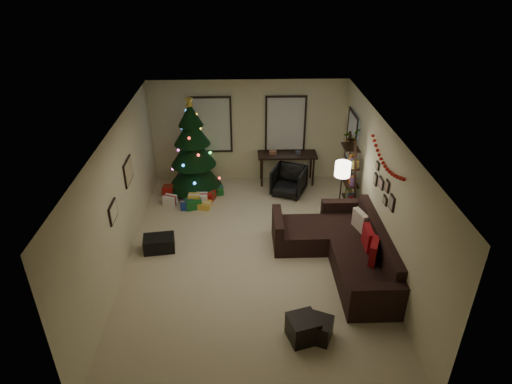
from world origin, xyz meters
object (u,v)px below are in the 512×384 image
sofa (344,249)px  desk_chair (289,181)px  bookshelf (351,177)px  christmas_tree (193,153)px  desk (287,157)px

sofa → desk_chair: (-0.82, 2.82, 0.07)m
sofa → bookshelf: (0.49, 1.82, 0.65)m
bookshelf → desk_chair: bearing=142.6°
christmas_tree → sofa: bearing=-43.7°
christmas_tree → desk: 2.45m
christmas_tree → desk: christmas_tree is taller
christmas_tree → desk: size_ratio=1.66×
christmas_tree → desk_chair: 2.49m
desk_chair → bookshelf: bookshelf is taller
christmas_tree → sofa: 4.50m
christmas_tree → desk: (2.39, 0.40, -0.32)m
desk_chair → christmas_tree: bearing=-162.8°
christmas_tree → sofa: christmas_tree is taller
christmas_tree → bookshelf: 3.90m
christmas_tree → desk: bearing=9.6°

